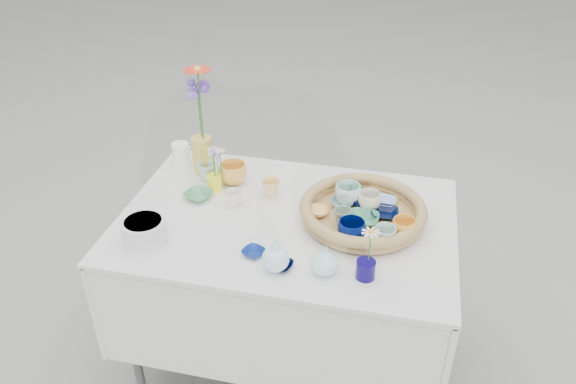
% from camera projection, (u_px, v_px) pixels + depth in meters
% --- Properties ---
extents(ground, '(80.00, 80.00, 0.00)m').
position_uv_depth(ground, '(287.00, 356.00, 2.54)').
color(ground, gray).
extents(display_table, '(1.26, 0.86, 0.77)m').
position_uv_depth(display_table, '(287.00, 356.00, 2.54)').
color(display_table, silver).
rests_on(display_table, ground).
extents(wicker_tray, '(0.47, 0.47, 0.08)m').
position_uv_depth(wicker_tray, '(363.00, 212.00, 2.10)').
color(wicker_tray, olive).
rests_on(wicker_tray, display_table).
extents(tray_ceramic_0, '(0.13, 0.13, 0.04)m').
position_uv_depth(tray_ceramic_0, '(363.00, 200.00, 2.17)').
color(tray_ceramic_0, '#020A3D').
rests_on(tray_ceramic_0, wicker_tray).
extents(tray_ceramic_1, '(0.11, 0.11, 0.03)m').
position_uv_depth(tray_ceramic_1, '(384.00, 213.00, 2.10)').
color(tray_ceramic_1, black).
rests_on(tray_ceramic_1, wicker_tray).
extents(tray_ceramic_2, '(0.12, 0.12, 0.07)m').
position_uv_depth(tray_ceramic_2, '(404.00, 228.00, 1.99)').
color(tray_ceramic_2, '#F8A634').
rests_on(tray_ceramic_2, wicker_tray).
extents(tray_ceramic_3, '(0.12, 0.12, 0.03)m').
position_uv_depth(tray_ceramic_3, '(363.00, 219.00, 2.07)').
color(tray_ceramic_3, '#3C8966').
rests_on(tray_ceramic_3, wicker_tray).
extents(tray_ceramic_4, '(0.09, 0.09, 0.06)m').
position_uv_depth(tray_ceramic_4, '(343.00, 217.00, 2.05)').
color(tray_ceramic_4, gray).
rests_on(tray_ceramic_4, wicker_tray).
extents(tray_ceramic_5, '(0.09, 0.09, 0.03)m').
position_uv_depth(tray_ceramic_5, '(342.00, 203.00, 2.16)').
color(tray_ceramic_5, '#97BCB4').
rests_on(tray_ceramic_5, wicker_tray).
extents(tray_ceramic_6, '(0.13, 0.13, 0.08)m').
position_uv_depth(tray_ceramic_6, '(348.00, 194.00, 2.17)').
color(tray_ceramic_6, '#C7F7EF').
rests_on(tray_ceramic_6, wicker_tray).
extents(tray_ceramic_7, '(0.11, 0.11, 0.07)m').
position_uv_depth(tray_ceramic_7, '(369.00, 201.00, 2.13)').
color(tray_ceramic_7, '#FFEFCD').
rests_on(tray_ceramic_7, wicker_tray).
extents(tray_ceramic_8, '(0.10, 0.10, 0.02)m').
position_uv_depth(tray_ceramic_8, '(385.00, 202.00, 2.17)').
color(tray_ceramic_8, '#84B1FF').
rests_on(tray_ceramic_8, wicker_tray).
extents(tray_ceramic_9, '(0.12, 0.12, 0.08)m').
position_uv_depth(tray_ceramic_9, '(351.00, 231.00, 1.97)').
color(tray_ceramic_9, '#000D4B').
rests_on(tray_ceramic_9, wicker_tray).
extents(tray_ceramic_10, '(0.10, 0.10, 0.03)m').
position_uv_depth(tray_ceramic_10, '(318.00, 212.00, 2.11)').
color(tray_ceramic_10, '#FFC66B').
rests_on(tray_ceramic_10, wicker_tray).
extents(tray_ceramic_11, '(0.08, 0.08, 0.07)m').
position_uv_depth(tray_ceramic_11, '(385.00, 236.00, 1.94)').
color(tray_ceramic_11, '#98C2B9').
rests_on(tray_ceramic_11, wicker_tray).
extents(tray_ceramic_12, '(0.07, 0.07, 0.06)m').
position_uv_depth(tray_ceramic_12, '(355.00, 193.00, 2.19)').
color(tray_ceramic_12, '#488D56').
rests_on(tray_ceramic_12, wicker_tray).
extents(loose_ceramic_0, '(0.11, 0.11, 0.09)m').
position_uv_depth(loose_ceramic_0, '(233.00, 173.00, 2.32)').
color(loose_ceramic_0, '#EEAE45').
rests_on(loose_ceramic_0, display_table).
extents(loose_ceramic_1, '(0.09, 0.09, 0.07)m').
position_uv_depth(loose_ceramic_1, '(271.00, 188.00, 2.25)').
color(loose_ceramic_1, '#F3CF7C').
rests_on(loose_ceramic_1, display_table).
extents(loose_ceramic_2, '(0.14, 0.14, 0.03)m').
position_uv_depth(loose_ceramic_2, '(198.00, 195.00, 2.24)').
color(loose_ceramic_2, '#4A995D').
rests_on(loose_ceramic_2, display_table).
extents(loose_ceramic_3, '(0.07, 0.07, 0.06)m').
position_uv_depth(loose_ceramic_3, '(233.00, 198.00, 2.19)').
color(loose_ceramic_3, white).
rests_on(loose_ceramic_3, display_table).
extents(loose_ceramic_4, '(0.10, 0.10, 0.02)m').
position_uv_depth(loose_ceramic_4, '(253.00, 252.00, 1.94)').
color(loose_ceramic_4, navy).
rests_on(loose_ceramic_4, display_table).
extents(loose_ceramic_5, '(0.11, 0.11, 0.08)m').
position_uv_depth(loose_ceramic_5, '(207.00, 171.00, 2.35)').
color(loose_ceramic_5, '#B1D5C3').
rests_on(loose_ceramic_5, display_table).
extents(loose_ceramic_6, '(0.10, 0.10, 0.02)m').
position_uv_depth(loose_ceramic_6, '(281.00, 265.00, 1.88)').
color(loose_ceramic_6, black).
rests_on(loose_ceramic_6, display_table).
extents(fluted_bowl, '(0.20, 0.20, 0.08)m').
position_uv_depth(fluted_bowl, '(144.00, 230.00, 1.99)').
color(fluted_bowl, silver).
rests_on(fluted_bowl, display_table).
extents(bud_vase_paleblue, '(0.12, 0.12, 0.14)m').
position_uv_depth(bud_vase_paleblue, '(276.00, 253.00, 1.84)').
color(bud_vase_paleblue, '#C5EBF8').
rests_on(bud_vase_paleblue, display_table).
extents(bud_vase_seafoam, '(0.12, 0.12, 0.10)m').
position_uv_depth(bud_vase_seafoam, '(325.00, 260.00, 1.84)').
color(bud_vase_seafoam, '#B4EFE7').
rests_on(bud_vase_seafoam, display_table).
extents(bud_vase_cobalt, '(0.07, 0.07, 0.06)m').
position_uv_depth(bud_vase_cobalt, '(366.00, 269.00, 1.83)').
color(bud_vase_cobalt, '#0C054B').
rests_on(bud_vase_cobalt, display_table).
extents(single_daisy, '(0.09, 0.09, 0.13)m').
position_uv_depth(single_daisy, '(370.00, 246.00, 1.79)').
color(single_daisy, white).
rests_on(single_daisy, bud_vase_cobalt).
extents(tall_vase_yellow, '(0.11, 0.11, 0.16)m').
position_uv_depth(tall_vase_yellow, '(202.00, 155.00, 2.39)').
color(tall_vase_yellow, gold).
rests_on(tall_vase_yellow, display_table).
extents(gerbera, '(0.15, 0.15, 0.32)m').
position_uv_depth(gerbera, '(201.00, 106.00, 2.26)').
color(gerbera, '#F83A1D').
rests_on(gerbera, tall_vase_yellow).
extents(hydrangea, '(0.10, 0.10, 0.29)m').
position_uv_depth(hydrangea, '(200.00, 113.00, 2.30)').
color(hydrangea, '#5D38AB').
rests_on(hydrangea, tall_vase_yellow).
extents(white_pitcher, '(0.12, 0.10, 0.10)m').
position_uv_depth(white_pitcher, '(181.00, 155.00, 2.45)').
color(white_pitcher, white).
rests_on(white_pitcher, display_table).
extents(daisy_cup, '(0.07, 0.07, 0.07)m').
position_uv_depth(daisy_cup, '(214.00, 183.00, 2.28)').
color(daisy_cup, '#F8F920').
rests_on(daisy_cup, display_table).
extents(daisy_posy, '(0.09, 0.09, 0.14)m').
position_uv_depth(daisy_posy, '(215.00, 160.00, 2.23)').
color(daisy_posy, white).
rests_on(daisy_posy, daisy_cup).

